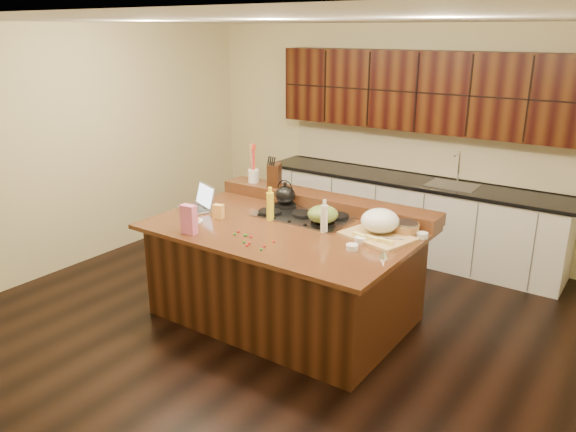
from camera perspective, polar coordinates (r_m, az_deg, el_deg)
The scene contains 32 objects.
room at distance 5.00m, azimuth -0.33°, elevation 3.66°, with size 5.52×5.02×2.72m.
island at distance 5.29m, azimuth -0.31°, elevation -5.65°, with size 2.40×1.60×0.92m.
back_ledge at distance 5.66m, azimuth 3.76°, elevation 1.52°, with size 2.40×0.30×0.12m, color black.
cooktop at distance 5.35m, azimuth 1.53°, elevation 0.04°, with size 0.92×0.52×0.05m.
back_counter at distance 6.86m, azimuth 12.58°, elevation 4.14°, with size 3.70×0.66×2.40m.
kettle at distance 5.58m, azimuth -0.30°, elevation 2.13°, with size 0.21×0.21×0.19m, color black.
green_bowl at distance 5.06m, azimuth 3.56°, elevation 0.19°, with size 0.28×0.28×0.15m, color #576F2C.
laptop at distance 5.65m, azimuth -8.97°, elevation 1.33°, with size 0.43×0.39×0.24m.
oil_bottle at distance 5.23m, azimuth -1.82°, elevation 0.97°, with size 0.07×0.07×0.27m, color yellow.
vinegar_bottle at distance 4.93m, azimuth 3.70°, elevation -0.28°, with size 0.06×0.06×0.25m, color silver.
wooden_tray at distance 4.91m, azimuth 9.26°, elevation -0.83°, with size 0.66×0.55×0.23m.
ramekin_a at distance 4.60m, azimuth 6.52°, elevation -3.16°, with size 0.10×0.10×0.04m, color white.
ramekin_b at distance 4.76m, azimuth 7.35°, elevation -2.40°, with size 0.10×0.10×0.04m, color white.
ramekin_c at distance 4.96m, azimuth 13.48°, elevation -1.92°, with size 0.10×0.10×0.04m, color white.
strainer_bowl at distance 5.02m, azimuth 11.81°, elevation -1.29°, with size 0.24×0.24×0.09m, color #996B3F.
kitchen_timer at distance 4.47m, azimuth 9.72°, elevation -3.79°, with size 0.08×0.08×0.07m, color silver.
pink_bag at distance 4.96m, azimuth -10.04°, elevation -0.34°, with size 0.14×0.07×0.26m, color #D96690.
candy_plate at distance 5.31m, azimuth -9.61°, elevation -0.50°, with size 0.18×0.18×0.01m, color white.
package_box at distance 5.35m, azimuth -7.08°, elevation 0.46°, with size 0.10×0.07×0.13m, color #F5B656.
utensil_crock at distance 6.13m, azimuth -3.51°, elevation 4.09°, with size 0.12×0.12×0.14m, color white.
knife_block at distance 5.95m, azimuth -1.39°, elevation 4.18°, with size 0.12×0.20×0.24m, color black.
gumdrop_0 at distance 4.70m, azimuth -3.94°, elevation -2.76°, with size 0.02×0.02×0.02m, color red.
gumdrop_1 at distance 4.91m, azimuth -5.42°, elevation -1.85°, with size 0.02×0.02×0.02m, color #198C26.
gumdrop_2 at distance 4.97m, azimuth -5.06°, elevation -1.58°, with size 0.02×0.02×0.02m, color red.
gumdrop_3 at distance 4.88m, azimuth -4.27°, elevation -1.96°, with size 0.02×0.02×0.02m, color #198C26.
gumdrop_4 at distance 4.72m, azimuth -1.46°, elevation -2.62°, with size 0.02×0.02×0.02m, color red.
gumdrop_5 at distance 4.56m, azimuth -2.76°, elevation -3.40°, with size 0.02×0.02×0.02m, color #198C26.
gumdrop_6 at distance 4.65m, azimuth -4.17°, elevation -2.99°, with size 0.02×0.02×0.02m, color red.
gumdrop_7 at distance 4.88m, azimuth -4.43°, elevation -1.95°, with size 0.02×0.02×0.02m, color #198C26.
gumdrop_8 at distance 4.84m, azimuth -3.77°, elevation -2.12°, with size 0.02×0.02×0.02m, color red.
gumdrop_9 at distance 4.72m, azimuth -4.50°, elevation -2.68°, with size 0.02×0.02×0.02m, color #198C26.
gumdrop_10 at distance 4.63m, azimuth -2.43°, elevation -3.07°, with size 0.02×0.02×0.02m, color red.
Camera 1 is at (2.78, -3.95, 2.63)m, focal length 35.00 mm.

